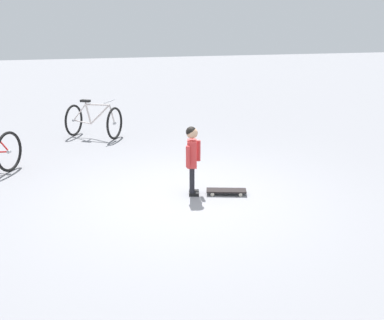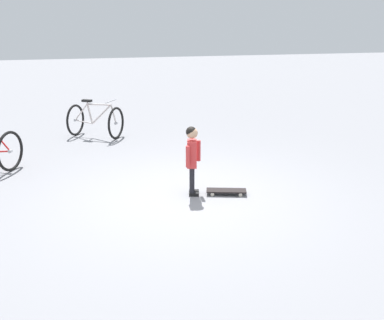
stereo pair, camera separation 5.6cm
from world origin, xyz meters
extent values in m
plane|color=gray|center=(0.00, 0.00, 0.00)|extent=(50.00, 50.00, 0.00)
cylinder|color=black|center=(-0.20, -0.15, 0.24)|extent=(0.08, 0.08, 0.42)
cube|color=black|center=(-0.23, -0.14, 0.03)|extent=(0.17, 0.11, 0.05)
cylinder|color=black|center=(-0.18, -0.04, 0.24)|extent=(0.08, 0.08, 0.42)
cube|color=black|center=(-0.21, -0.03, 0.03)|extent=(0.17, 0.11, 0.05)
cube|color=#D13838|center=(-0.19, -0.09, 0.65)|extent=(0.20, 0.27, 0.40)
cylinder|color=#D13838|center=(-0.33, -0.22, 0.65)|extent=(0.06, 0.06, 0.32)
cylinder|color=#D13838|center=(-0.09, 0.04, 0.65)|extent=(0.06, 0.06, 0.32)
sphere|color=tan|center=(-0.19, -0.09, 0.96)|extent=(0.17, 0.17, 0.17)
sphere|color=black|center=(-0.18, -0.09, 0.98)|extent=(0.16, 0.16, 0.16)
cube|color=black|center=(-0.70, 0.04, 0.07)|extent=(0.63, 0.35, 0.02)
cube|color=#B7B7BC|center=(-0.90, 0.10, 0.05)|extent=(0.06, 0.11, 0.02)
cube|color=#B7B7BC|center=(-0.49, -0.02, 0.05)|extent=(0.06, 0.11, 0.02)
cylinder|color=beige|center=(-0.92, 0.03, 0.03)|extent=(0.06, 0.04, 0.06)
cylinder|color=beige|center=(-0.88, 0.17, 0.03)|extent=(0.06, 0.04, 0.06)
cylinder|color=beige|center=(-0.52, -0.09, 0.03)|extent=(0.06, 0.04, 0.06)
cylinder|color=beige|center=(-0.47, 0.05, 0.03)|extent=(0.06, 0.04, 0.06)
torus|color=black|center=(2.61, -1.97, 0.36)|extent=(0.38, 0.65, 0.71)
cylinder|color=#B7B7BC|center=(2.61, -1.97, 0.36)|extent=(0.08, 0.08, 0.06)
cylinder|color=red|center=(2.79, -2.07, 0.33)|extent=(0.39, 0.23, 0.08)
cylinder|color=red|center=(2.75, -2.05, 0.55)|extent=(0.32, 0.19, 0.40)
torus|color=black|center=(0.62, -3.76, 0.36)|extent=(0.42, 0.63, 0.71)
torus|color=black|center=(1.48, -4.30, 0.36)|extent=(0.42, 0.63, 0.71)
cylinder|color=#B7B7BC|center=(0.62, -3.76, 0.36)|extent=(0.08, 0.08, 0.06)
cylinder|color=#B7B7BC|center=(1.48, -4.30, 0.36)|extent=(0.08, 0.08, 0.06)
cylinder|color=silver|center=(0.91, -3.94, 0.53)|extent=(0.46, 0.31, 0.48)
cylinder|color=silver|center=(0.95, -3.97, 0.75)|extent=(0.52, 0.35, 0.06)
cylinder|color=silver|center=(1.16, -4.10, 0.54)|extent=(0.14, 0.11, 0.48)
cylinder|color=silver|center=(1.30, -4.18, 0.33)|extent=(0.38, 0.25, 0.08)
cylinder|color=silver|center=(1.34, -4.21, 0.55)|extent=(0.31, 0.21, 0.40)
cylinder|color=silver|center=(0.66, -3.78, 0.56)|extent=(0.13, 0.10, 0.41)
cube|color=black|center=(1.20, -4.12, 0.82)|extent=(0.24, 0.20, 0.05)
cylinder|color=#B7B7BC|center=(0.70, -3.81, 0.84)|extent=(0.27, 0.40, 0.02)
camera|label=1|loc=(1.45, 6.26, 2.59)|focal=43.14mm
camera|label=2|loc=(1.40, 6.27, 2.59)|focal=43.14mm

